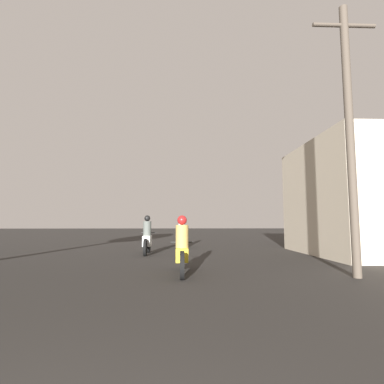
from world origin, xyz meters
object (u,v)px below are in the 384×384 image
Objects in this scene: motorcycle_white at (147,239)px; building_right_near at (377,198)px; motorcycle_green at (182,236)px; utility_pole_near at (350,130)px; motorcycle_yellow at (182,250)px.

building_right_near is at bearing -9.32° from motorcycle_white.
utility_pole_near is at bearing -64.96° from motorcycle_green.
building_right_near is at bearing -24.78° from motorcycle_green.
motorcycle_white is 0.29× the size of utility_pole_near.
motorcycle_green is (0.01, 7.51, 0.01)m from motorcycle_yellow.
building_right_near is at bearing 51.30° from utility_pole_near.
motorcycle_white is at bearing 176.59° from building_right_near.
motorcycle_white is 0.95× the size of motorcycle_green.
utility_pole_near reaches higher than motorcycle_green.
motorcycle_yellow is 9.04m from building_right_near.
motorcycle_green is 0.36× the size of building_right_near.
motorcycle_white is at bearing 135.76° from utility_pole_near.
motorcycle_green is 9.57m from utility_pole_near.
motorcycle_white is at bearing -117.50° from motorcycle_green.
motorcycle_white is 3.17m from motorcycle_green.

